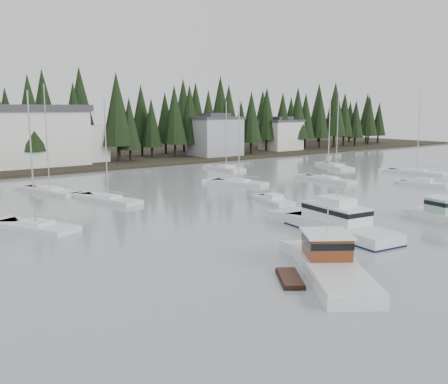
% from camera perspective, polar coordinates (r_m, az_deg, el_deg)
% --- Properties ---
extents(far_shore_land, '(240.00, 54.00, 1.00)m').
position_cam_1_polar(far_shore_land, '(112.05, -22.10, 3.33)').
color(far_shore_land, black).
rests_on(far_shore_land, ground).
extents(conifer_treeline, '(200.00, 22.00, 20.00)m').
position_cam_1_polar(conifer_treeline, '(101.54, -20.42, 2.86)').
color(conifer_treeline, black).
rests_on(conifer_treeline, ground).
extents(house_east_a, '(10.60, 8.48, 9.25)m').
position_cam_1_polar(house_east_a, '(110.31, -1.02, 6.49)').
color(house_east_a, '#999EA0').
rests_on(house_east_a, ground).
extents(house_east_b, '(9.54, 7.42, 8.25)m').
position_cam_1_polar(house_east_b, '(126.09, 6.55, 6.58)').
color(house_east_b, silver).
rests_on(house_east_b, ground).
extents(harbor_inn, '(29.50, 11.50, 10.90)m').
position_cam_1_polar(harbor_inn, '(96.75, -21.65, 5.92)').
color(harbor_inn, silver).
rests_on(harbor_inn, ground).
extents(lobster_boat_brown, '(8.52, 10.17, 4.98)m').
position_cam_1_polar(lobster_boat_brown, '(33.03, 12.05, -8.59)').
color(lobster_boat_brown, silver).
rests_on(lobster_boat_brown, ground).
extents(cabin_cruiser_center, '(4.96, 11.70, 4.87)m').
position_cam_1_polar(cabin_cruiser_center, '(44.40, 12.96, -3.72)').
color(cabin_cruiser_center, silver).
rests_on(cabin_cruiser_center, ground).
extents(sailboat_0, '(5.17, 10.67, 14.31)m').
position_cam_1_polar(sailboat_0, '(67.91, -19.28, -0.04)').
color(sailboat_0, silver).
rests_on(sailboat_0, ground).
extents(sailboat_1, '(5.69, 8.80, 13.09)m').
position_cam_1_polar(sailboat_1, '(71.38, 1.70, 0.94)').
color(sailboat_1, silver).
rests_on(sailboat_1, ground).
extents(sailboat_2, '(6.17, 8.76, 12.83)m').
position_cam_1_polar(sailboat_2, '(48.02, -20.69, -3.92)').
color(sailboat_2, silver).
rests_on(sailboat_2, ground).
extents(sailboat_4, '(4.68, 9.79, 13.93)m').
position_cam_1_polar(sailboat_4, '(89.20, 21.10, 2.02)').
color(sailboat_4, silver).
rests_on(sailboat_4, ground).
extents(sailboat_5, '(2.40, 9.16, 12.77)m').
position_cam_1_polar(sailboat_5, '(76.24, 11.75, 1.29)').
color(sailboat_5, silver).
rests_on(sailboat_5, ground).
extents(sailboat_6, '(3.16, 8.15, 12.58)m').
position_cam_1_polar(sailboat_6, '(88.63, 0.25, 2.62)').
color(sailboat_6, silver).
rests_on(sailboat_6, ground).
extents(sailboat_7, '(4.79, 9.92, 12.47)m').
position_cam_1_polar(sailboat_7, '(59.99, -13.12, -0.96)').
color(sailboat_7, silver).
rests_on(sailboat_7, ground).
extents(sailboat_8, '(6.63, 9.93, 13.38)m').
position_cam_1_polar(sailboat_8, '(93.83, 12.69, 2.77)').
color(sailboat_8, silver).
rests_on(sailboat_8, ground).
extents(runabout_1, '(3.65, 6.60, 1.42)m').
position_cam_1_polar(runabout_1, '(57.84, 5.70, -1.08)').
color(runabout_1, silver).
rests_on(runabout_1, ground).
extents(runabout_2, '(3.76, 6.88, 1.42)m').
position_cam_1_polar(runabout_2, '(75.80, 21.84, 0.80)').
color(runabout_2, silver).
rests_on(runabout_2, ground).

